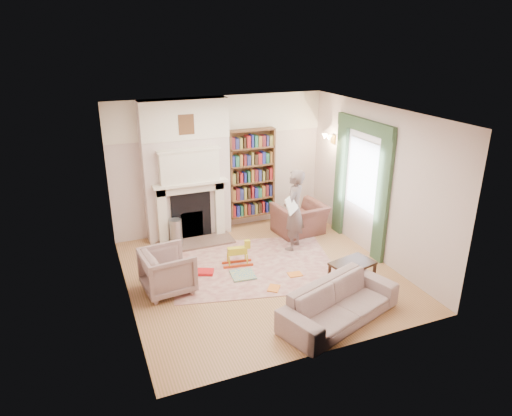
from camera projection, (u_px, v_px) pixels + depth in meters
name	position (u px, v px, depth m)	size (l,w,h in m)	color
floor	(261.00, 274.00, 8.00)	(4.50, 4.50, 0.00)	olive
ceiling	(262.00, 113.00, 6.99)	(4.50, 4.50, 0.00)	white
wall_back	(220.00, 165.00, 9.44)	(4.50, 4.50, 0.00)	beige
wall_front	(333.00, 257.00, 5.55)	(4.50, 4.50, 0.00)	beige
wall_left	(121.00, 218.00, 6.71)	(4.50, 4.50, 0.00)	beige
wall_right	(376.00, 183.00, 8.28)	(4.50, 4.50, 0.00)	beige
fireplace	(187.00, 172.00, 9.01)	(1.70, 0.58, 2.80)	beige
bookcase	(251.00, 173.00, 9.64)	(1.00, 0.24, 1.85)	brown
window	(363.00, 175.00, 8.61)	(0.02, 0.90, 1.30)	silver
curtain_left	(383.00, 199.00, 8.08)	(0.07, 0.32, 2.40)	#2E442B
curtain_right	(340.00, 177.00, 9.29)	(0.07, 0.32, 2.40)	#2E442B
pelmet	(365.00, 126.00, 8.25)	(0.09, 1.70, 0.24)	#2E442B
wall_sconce	(325.00, 140.00, 9.32)	(0.20, 0.24, 0.24)	gold
rug	(254.00, 265.00, 8.28)	(2.85, 2.19, 0.01)	beige
armchair_reading	(300.00, 219.00, 9.51)	(0.98, 0.86, 0.64)	#4D2929
armchair_left	(168.00, 271.00, 7.37)	(0.77, 0.79, 0.72)	#A59388
sofa	(340.00, 303.00, 6.63)	(1.93, 0.75, 0.56)	#B3A594
man_reading	(294.00, 210.00, 8.67)	(0.58, 0.38, 1.60)	#63514F
newspaper	(292.00, 204.00, 8.36)	(0.44, 0.02, 0.30)	white
coffee_table	(352.00, 275.00, 7.52)	(0.70, 0.45, 0.45)	black
paraffin_heater	(176.00, 233.00, 8.98)	(0.24, 0.24, 0.55)	#A5A8AC
rocking_horse	(237.00, 253.00, 8.21)	(0.55, 0.22, 0.48)	gold
board_game	(243.00, 275.00, 7.91)	(0.40, 0.40, 0.03)	gold
game_box_lid	(204.00, 272.00, 7.98)	(0.33, 0.22, 0.05)	red
comic_annuals	(285.00, 281.00, 7.73)	(0.80, 0.53, 0.02)	red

